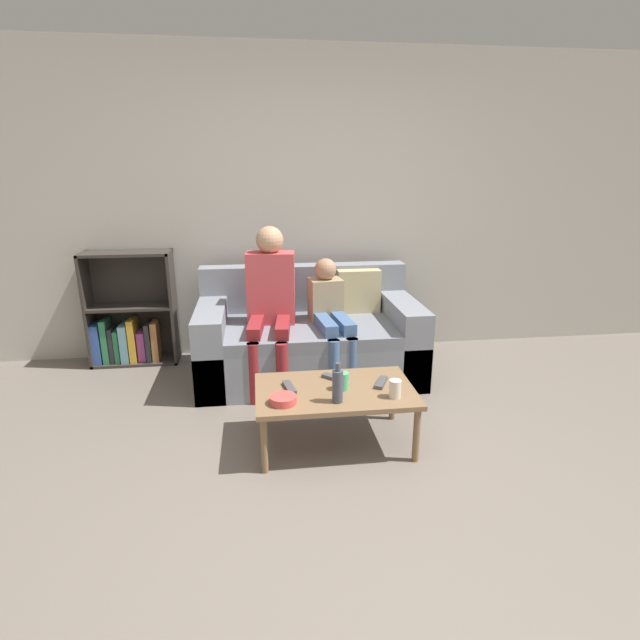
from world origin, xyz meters
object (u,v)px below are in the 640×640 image
Objects in this scene: tv_remote_1 at (381,382)px; bottle at (338,386)px; coffee_table at (335,394)px; cup_far at (343,381)px; tv_remote_2 at (335,378)px; snack_bowl at (283,400)px; bookshelf at (130,321)px; person_adult at (270,295)px; person_child at (330,313)px; cup_near at (395,389)px; tv_remote_0 at (289,387)px; couch at (309,340)px.

bottle is (-0.30, -0.20, 0.09)m from tv_remote_1.
cup_far reaches higher than coffee_table.
snack_bowl is at bearing 173.23° from tv_remote_2.
bookshelf reaches higher than cup_far.
person_adult is 0.48m from person_child.
tv_remote_2 is 1.03× the size of snack_bowl.
person_adult is at bearing -24.78° from bookshelf.
cup_near is 0.63m from tv_remote_0.
couch reaches higher than tv_remote_1.
person_child is 5.49× the size of tv_remote_1.
snack_bowl is at bearing 176.17° from bottle.
bookshelf is 2.39m from tv_remote_1.
cup_far is 0.61× the size of tv_remote_0.
snack_bowl is (0.02, -1.17, -0.31)m from person_adult.
cup_far is (0.39, -1.03, -0.28)m from person_adult.
cup_far is 0.25m from tv_remote_1.
person_adult reaches higher than tv_remote_1.
cup_near is at bearing -74.02° from couch.
person_child is (0.12, 0.96, 0.22)m from coffee_table.
snack_bowl is (-0.05, -0.18, 0.01)m from tv_remote_0.
coffee_table is 8.89× the size of cup_far.
tv_remote_2 is at bearing -175.24° from tv_remote_1.
cup_near is (0.67, -1.18, -0.28)m from person_adult.
tv_remote_1 is (-0.03, 0.19, -0.04)m from cup_near.
couch is 9.89× the size of tv_remote_0.
person_adult is 1.01m from tv_remote_2.
person_adult is (-0.31, -0.08, 0.41)m from couch.
couch reaches higher than snack_bowl.
cup_far is 0.16m from tv_remote_2.
person_adult is 1.38m from cup_near.
tv_remote_0 is at bearing 152.55° from tv_remote_2.
coffee_table is (1.54, -1.57, -0.03)m from bookshelf.
cup_near is at bearing -27.76° from tv_remote_0.
bottle is at bearing -94.41° from coffee_table.
person_adult reaches higher than person_child.
person_child is 1.02m from tv_remote_0.
cup_far is (0.05, -0.01, 0.09)m from coffee_table.
cup_near is 0.31m from cup_far.
person_child is (1.65, -0.61, 0.19)m from bookshelf.
bottle reaches higher than tv_remote_2.
person_adult is at bearing 65.29° from tv_remote_2.
tv_remote_0 is 0.19m from snack_bowl.
bookshelf reaches higher than tv_remote_1.
couch is 1.83× the size of coffee_table.
cup_far is at bearing -144.32° from tv_remote_1.
couch reaches higher than coffee_table.
bookshelf reaches higher than tv_remote_2.
tv_remote_2 is 0.32m from bottle.
bookshelf is 2.24m from cup_far.
person_adult is 1.27× the size of person_child.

